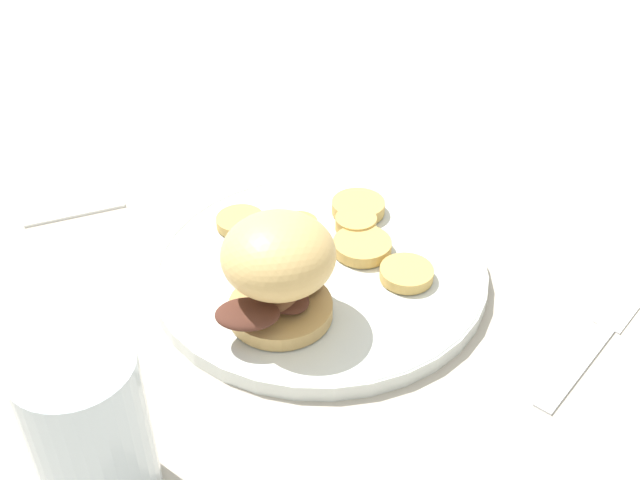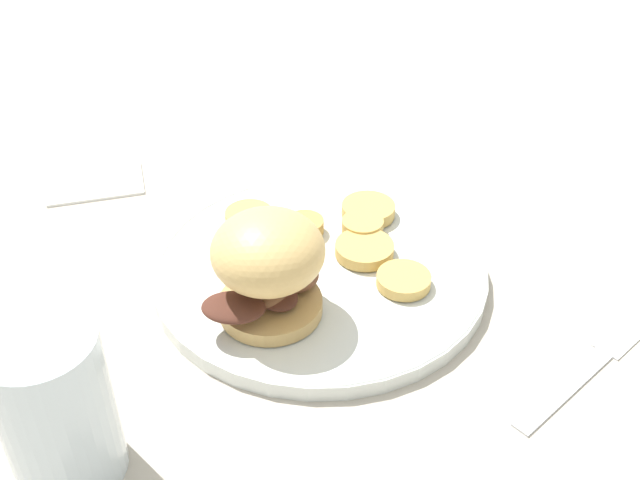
{
  "view_description": "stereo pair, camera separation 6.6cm",
  "coord_description": "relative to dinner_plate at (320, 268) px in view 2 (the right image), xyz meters",
  "views": [
    {
      "loc": [
        -0.07,
        0.53,
        0.44
      ],
      "look_at": [
        0.0,
        0.0,
        0.04
      ],
      "focal_mm": 42.0,
      "sensor_mm": 36.0,
      "label": 1
    },
    {
      "loc": [
        -0.14,
        0.52,
        0.44
      ],
      "look_at": [
        0.0,
        0.0,
        0.04
      ],
      "focal_mm": 42.0,
      "sensor_mm": 36.0,
      "label": 2
    }
  ],
  "objects": [
    {
      "name": "ground_plane",
      "position": [
        0.0,
        0.0,
        -0.01
      ],
      "size": [
        4.0,
        4.0,
        0.0
      ],
      "primitive_type": "plane",
      "color": "#B2A899"
    },
    {
      "name": "dinner_plate",
      "position": [
        0.0,
        0.0,
        0.0
      ],
      "size": [
        0.3,
        0.3,
        0.02
      ],
      "color": "silver",
      "rests_on": "ground_plane"
    },
    {
      "name": "sandwich",
      "position": [
        0.02,
        0.07,
        0.06
      ],
      "size": [
        0.1,
        0.11,
        0.09
      ],
      "color": "tan",
      "rests_on": "dinner_plate"
    },
    {
      "name": "potato_round_0",
      "position": [
        -0.03,
        -0.08,
        0.01
      ],
      "size": [
        0.05,
        0.05,
        0.01
      ],
      "primitive_type": "cylinder",
      "color": "tan",
      "rests_on": "dinner_plate"
    },
    {
      "name": "potato_round_1",
      "position": [
        -0.08,
        0.01,
        0.01
      ],
      "size": [
        0.05,
        0.05,
        0.01
      ],
      "primitive_type": "cylinder",
      "color": "tan",
      "rests_on": "dinner_plate"
    },
    {
      "name": "potato_round_2",
      "position": [
        -0.04,
        -0.02,
        0.01
      ],
      "size": [
        0.05,
        0.05,
        0.01
      ],
      "primitive_type": "cylinder",
      "color": "tan",
      "rests_on": "dinner_plate"
    },
    {
      "name": "potato_round_3",
      "position": [
        -0.03,
        -0.06,
        0.01
      ],
      "size": [
        0.04,
        0.04,
        0.01
      ],
      "primitive_type": "cylinder",
      "color": "tan",
      "rests_on": "dinner_plate"
    },
    {
      "name": "potato_round_4",
      "position": [
        0.03,
        -0.04,
        0.01
      ],
      "size": [
        0.04,
        0.04,
        0.01
      ],
      "primitive_type": "cylinder",
      "color": "tan",
      "rests_on": "dinner_plate"
    },
    {
      "name": "potato_round_5",
      "position": [
        0.03,
        -0.01,
        0.01
      ],
      "size": [
        0.04,
        0.04,
        0.01
      ],
      "primitive_type": "cylinder",
      "color": "#BC8942",
      "rests_on": "dinner_plate"
    },
    {
      "name": "potato_round_6",
      "position": [
        0.08,
        -0.05,
        0.01
      ],
      "size": [
        0.05,
        0.05,
        0.01
      ],
      "primitive_type": "cylinder",
      "color": "tan",
      "rests_on": "dinner_plate"
    },
    {
      "name": "fork",
      "position": [
        -0.23,
        0.06,
        -0.01
      ],
      "size": [
        0.11,
        0.15,
        0.0
      ],
      "color": "silver",
      "rests_on": "ground_plane"
    },
    {
      "name": "drinking_glass",
      "position": [
        0.11,
        0.25,
        0.05
      ],
      "size": [
        0.07,
        0.07,
        0.12
      ],
      "color": "silver",
      "rests_on": "ground_plane"
    },
    {
      "name": "napkin",
      "position": [
        0.28,
        -0.09,
        -0.01
      ],
      "size": [
        0.12,
        0.11,
        0.01
      ],
      "primitive_type": "cube",
      "rotation": [
        0.0,
        0.0,
        0.52
      ],
      "color": "white",
      "rests_on": "ground_plane"
    }
  ]
}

